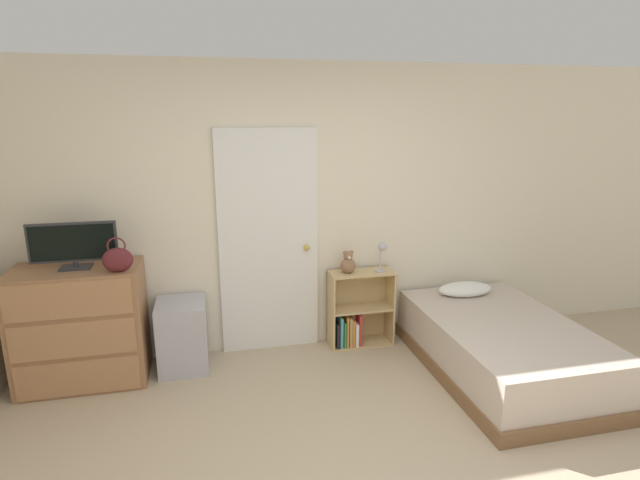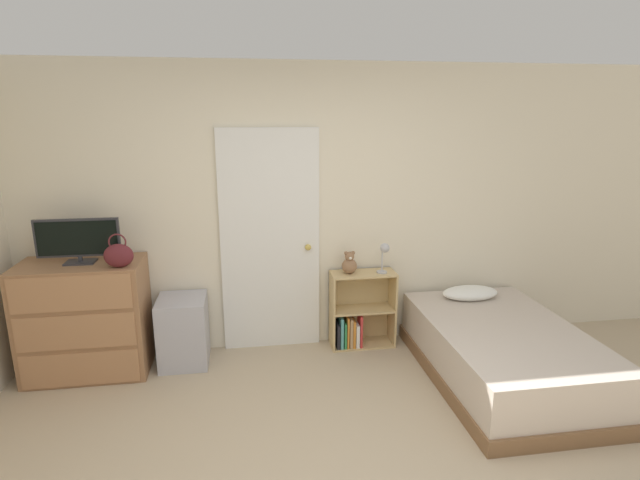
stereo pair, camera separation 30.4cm
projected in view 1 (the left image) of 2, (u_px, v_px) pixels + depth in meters
wall_back at (293, 210)px, 4.45m from camera, size 10.00×0.06×2.55m
door_closed at (269, 243)px, 4.42m from camera, size 0.88×0.09×2.00m
dresser at (81, 326)px, 3.96m from camera, size 0.96×0.53×0.96m
tv at (73, 244)px, 3.80m from camera, size 0.64×0.16×0.36m
handbag at (118, 259)px, 3.74m from camera, size 0.22×0.12×0.27m
storage_bin at (183, 335)px, 4.22m from camera, size 0.41×0.44×0.59m
bookshelf at (355, 315)px, 4.66m from camera, size 0.59×0.25×0.71m
teddy_bear at (348, 263)px, 4.50m from camera, size 0.14×0.14×0.21m
desk_lamp at (382, 251)px, 4.51m from camera, size 0.11×0.10×0.28m
bed at (501, 346)px, 4.16m from camera, size 1.16×1.82×0.57m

